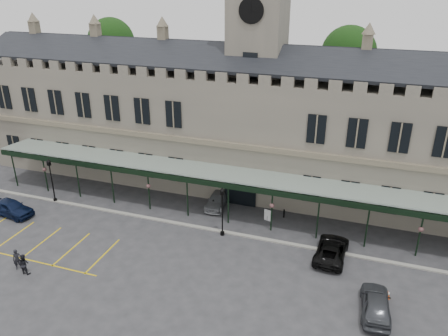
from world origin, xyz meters
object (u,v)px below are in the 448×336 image
(station_building, at_px, (255,127))
(lamp_post_mid, at_px, (222,207))
(sign_board, at_px, (267,215))
(person_a, at_px, (17,259))
(car_left_a, at_px, (11,208))
(car_van, at_px, (332,250))
(lamp_post_left, at_px, (51,177))
(clock_tower, at_px, (257,62))
(car_taxi, at_px, (217,200))
(traffic_cone, at_px, (388,294))
(person_b, at_px, (24,264))
(car_right_a, at_px, (376,304))

(station_building, bearing_deg, lamp_post_mid, -89.15)
(sign_board, xyz_separation_m, person_a, (-16.50, -13.30, 0.30))
(station_building, height_order, sign_board, station_building)
(lamp_post_mid, height_order, sign_board, lamp_post_mid)
(car_left_a, xyz_separation_m, car_van, (29.37, 2.88, -0.09))
(sign_board, bearing_deg, lamp_post_left, -156.71)
(lamp_post_left, bearing_deg, person_a, -65.65)
(lamp_post_mid, bearing_deg, sign_board, 49.45)
(station_building, relative_size, lamp_post_left, 12.88)
(clock_tower, bearing_deg, car_taxi, -108.78)
(traffic_cone, bearing_deg, car_left_a, 178.59)
(car_taxi, distance_m, person_a, 18.33)
(person_a, bearing_deg, car_taxi, 10.45)
(person_a, height_order, person_b, person_a)
(lamp_post_mid, relative_size, traffic_cone, 7.45)
(clock_tower, height_order, car_left_a, clock_tower)
(traffic_cone, relative_size, car_right_a, 0.13)
(traffic_cone, xyz_separation_m, person_b, (-26.11, -5.94, 0.53))
(sign_board, xyz_separation_m, car_left_a, (-23.16, -6.82, 0.24))
(station_building, relative_size, car_left_a, 12.96)
(car_left_a, height_order, car_van, car_left_a)
(traffic_cone, distance_m, car_van, 5.69)
(car_left_a, bearing_deg, car_right_a, -88.79)
(car_left_a, height_order, person_a, person_a)
(car_van, distance_m, person_b, 23.85)
(lamp_post_left, xyz_separation_m, car_left_a, (-2.11, -3.57, -1.97))
(car_left_a, bearing_deg, person_a, -128.24)
(car_left_a, distance_m, person_a, 9.28)
(station_building, xyz_separation_m, car_right_a, (13.00, -16.70, -5.68))
(clock_tower, relative_size, car_left_a, 5.36)
(lamp_post_mid, height_order, person_b, lamp_post_mid)
(clock_tower, xyz_separation_m, car_taxi, (-2.04, -6.00, -12.48))
(person_b, bearing_deg, car_taxi, -127.56)
(clock_tower, bearing_deg, car_right_a, -52.25)
(traffic_cone, distance_m, car_taxi, 18.18)
(traffic_cone, height_order, sign_board, sign_board)
(station_building, height_order, clock_tower, clock_tower)
(car_left_a, height_order, car_right_a, car_right_a)
(car_right_a, distance_m, person_a, 26.47)
(car_taxi, xyz_separation_m, car_van, (11.55, -5.19, 0.07))
(clock_tower, distance_m, traffic_cone, 24.01)
(car_taxi, bearing_deg, car_van, -27.54)
(car_left_a, bearing_deg, person_b, -125.90)
(lamp_post_left, bearing_deg, lamp_post_mid, -1.32)
(sign_board, distance_m, car_taxi, 5.48)
(car_taxi, bearing_deg, clock_tower, 67.87)
(car_taxi, bearing_deg, person_a, -130.87)
(station_building, bearing_deg, person_b, -120.66)
(person_b, bearing_deg, sign_board, -141.82)
(person_b, bearing_deg, lamp_post_mid, -144.36)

